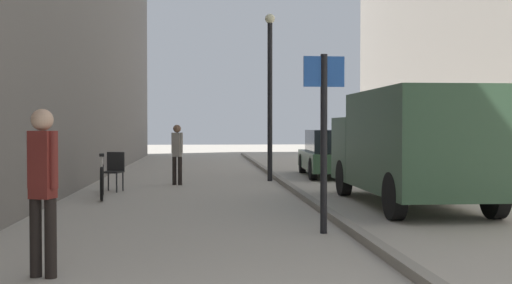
% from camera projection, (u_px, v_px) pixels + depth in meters
% --- Properties ---
extents(ground_plane, '(80.00, 80.00, 0.00)m').
position_uv_depth(ground_plane, '(228.00, 193.00, 14.89)').
color(ground_plane, '#A8A093').
extents(kerb_strip, '(0.16, 40.00, 0.12)m').
position_uv_depth(kerb_strip, '(294.00, 189.00, 15.02)').
color(kerb_strip, gray).
rests_on(kerb_strip, ground_plane).
extents(pedestrian_main_foreground, '(0.33, 0.26, 1.74)m').
position_uv_depth(pedestrian_main_foreground, '(43.00, 180.00, 6.48)').
color(pedestrian_main_foreground, black).
rests_on(pedestrian_main_foreground, ground_plane).
extents(pedestrian_mid_block, '(0.30, 0.24, 1.60)m').
position_uv_depth(pedestrian_mid_block, '(177.00, 150.00, 16.81)').
color(pedestrian_mid_block, black).
rests_on(pedestrian_mid_block, ground_plane).
extents(delivery_van, '(1.95, 5.38, 2.23)m').
position_uv_depth(delivery_van, '(409.00, 144.00, 12.39)').
color(delivery_van, '#335138').
rests_on(delivery_van, ground_plane).
extents(parked_car, '(2.02, 4.29, 1.45)m').
position_uv_depth(parked_car, '(333.00, 153.00, 19.85)').
color(parked_car, '#335138').
rests_on(parked_car, ground_plane).
extents(street_sign_post, '(0.60, 0.10, 2.60)m').
position_uv_depth(street_sign_post, '(324.00, 127.00, 9.17)').
color(street_sign_post, black).
rests_on(street_sign_post, ground_plane).
extents(lamp_post, '(0.28, 0.28, 4.76)m').
position_uv_depth(lamp_post, '(270.00, 86.00, 18.00)').
color(lamp_post, black).
rests_on(lamp_post, ground_plane).
extents(bicycle_leaning, '(0.31, 1.76, 0.98)m').
position_uv_depth(bicycle_leaning, '(102.00, 181.00, 13.65)').
color(bicycle_leaning, black).
rests_on(bicycle_leaning, ground_plane).
extents(cafe_chair_near_window, '(0.54, 0.54, 0.94)m').
position_uv_depth(cafe_chair_near_window, '(114.00, 169.00, 15.19)').
color(cafe_chair_near_window, black).
rests_on(cafe_chair_near_window, ground_plane).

